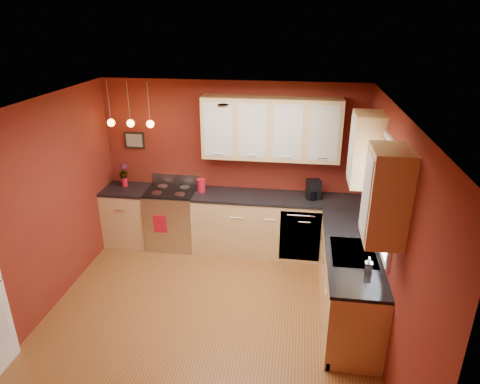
# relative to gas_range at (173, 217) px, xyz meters

# --- Properties ---
(floor) EXTENTS (4.20, 4.20, 0.00)m
(floor) POSITION_rel_gas_range_xyz_m (0.92, -1.80, -0.48)
(floor) COLOR #975D2B
(floor) RESTS_ON ground
(ceiling) EXTENTS (4.00, 4.20, 0.02)m
(ceiling) POSITION_rel_gas_range_xyz_m (0.92, -1.80, 2.12)
(ceiling) COLOR white
(ceiling) RESTS_ON wall_back
(wall_back) EXTENTS (4.00, 0.02, 2.60)m
(wall_back) POSITION_rel_gas_range_xyz_m (0.92, 0.30, 0.82)
(wall_back) COLOR maroon
(wall_back) RESTS_ON floor
(wall_front) EXTENTS (4.00, 0.02, 2.60)m
(wall_front) POSITION_rel_gas_range_xyz_m (0.92, -3.90, 0.82)
(wall_front) COLOR maroon
(wall_front) RESTS_ON floor
(wall_left) EXTENTS (0.02, 4.20, 2.60)m
(wall_left) POSITION_rel_gas_range_xyz_m (-1.08, -1.80, 0.82)
(wall_left) COLOR maroon
(wall_left) RESTS_ON floor
(wall_right) EXTENTS (0.02, 4.20, 2.60)m
(wall_right) POSITION_rel_gas_range_xyz_m (2.92, -1.80, 0.82)
(wall_right) COLOR maroon
(wall_right) RESTS_ON floor
(base_cabinets_back_left) EXTENTS (0.70, 0.60, 0.90)m
(base_cabinets_back_left) POSITION_rel_gas_range_xyz_m (-0.73, -0.00, -0.03)
(base_cabinets_back_left) COLOR tan
(base_cabinets_back_left) RESTS_ON floor
(base_cabinets_back_right) EXTENTS (2.54, 0.60, 0.90)m
(base_cabinets_back_right) POSITION_rel_gas_range_xyz_m (1.65, -0.00, -0.03)
(base_cabinets_back_right) COLOR tan
(base_cabinets_back_right) RESTS_ON floor
(base_cabinets_right) EXTENTS (0.60, 2.10, 0.90)m
(base_cabinets_right) POSITION_rel_gas_range_xyz_m (2.62, -1.35, -0.03)
(base_cabinets_right) COLOR tan
(base_cabinets_right) RESTS_ON floor
(counter_back_left) EXTENTS (0.70, 0.62, 0.04)m
(counter_back_left) POSITION_rel_gas_range_xyz_m (-0.73, -0.00, 0.44)
(counter_back_left) COLOR black
(counter_back_left) RESTS_ON base_cabinets_back_left
(counter_back_right) EXTENTS (2.54, 0.62, 0.04)m
(counter_back_right) POSITION_rel_gas_range_xyz_m (1.65, -0.00, 0.44)
(counter_back_right) COLOR black
(counter_back_right) RESTS_ON base_cabinets_back_right
(counter_right) EXTENTS (0.62, 2.10, 0.04)m
(counter_right) POSITION_rel_gas_range_xyz_m (2.62, -1.35, 0.44)
(counter_right) COLOR black
(counter_right) RESTS_ON base_cabinets_right
(gas_range) EXTENTS (0.76, 0.64, 1.11)m
(gas_range) POSITION_rel_gas_range_xyz_m (0.00, 0.00, 0.00)
(gas_range) COLOR silver
(gas_range) RESTS_ON floor
(dishwasher_front) EXTENTS (0.60, 0.02, 0.80)m
(dishwasher_front) POSITION_rel_gas_range_xyz_m (2.02, -0.29, -0.03)
(dishwasher_front) COLOR silver
(dishwasher_front) RESTS_ON base_cabinets_back_right
(sink) EXTENTS (0.50, 0.70, 0.33)m
(sink) POSITION_rel_gas_range_xyz_m (2.62, -1.50, 0.43)
(sink) COLOR gray
(sink) RESTS_ON counter_right
(window) EXTENTS (0.06, 1.02, 1.22)m
(window) POSITION_rel_gas_range_xyz_m (2.89, -1.50, 1.21)
(window) COLOR white
(window) RESTS_ON wall_right
(upper_cabinets_back) EXTENTS (2.00, 0.35, 0.90)m
(upper_cabinets_back) POSITION_rel_gas_range_xyz_m (1.52, 0.12, 1.47)
(upper_cabinets_back) COLOR tan
(upper_cabinets_back) RESTS_ON wall_back
(upper_cabinets_right) EXTENTS (0.35, 1.95, 0.90)m
(upper_cabinets_right) POSITION_rel_gas_range_xyz_m (2.75, -1.48, 1.47)
(upper_cabinets_right) COLOR tan
(upper_cabinets_right) RESTS_ON wall_right
(wall_picture) EXTENTS (0.32, 0.03, 0.26)m
(wall_picture) POSITION_rel_gas_range_xyz_m (-0.63, 0.28, 1.17)
(wall_picture) COLOR black
(wall_picture) RESTS_ON wall_back
(pendant_lights) EXTENTS (0.71, 0.11, 0.66)m
(pendant_lights) POSITION_rel_gas_range_xyz_m (-0.53, -0.05, 1.53)
(pendant_lights) COLOR gray
(pendant_lights) RESTS_ON ceiling
(red_canister) EXTENTS (0.14, 0.14, 0.21)m
(red_canister) POSITION_rel_gas_range_xyz_m (0.48, 0.04, 0.56)
(red_canister) COLOR #AE1222
(red_canister) RESTS_ON counter_back_right
(red_vase) EXTENTS (0.09, 0.09, 0.15)m
(red_vase) POSITION_rel_gas_range_xyz_m (-0.79, 0.09, 0.53)
(red_vase) COLOR #AE1222
(red_vase) RESTS_ON counter_back_left
(flowers) EXTENTS (0.16, 0.16, 0.23)m
(flowers) POSITION_rel_gas_range_xyz_m (-0.79, 0.09, 0.71)
(flowers) COLOR #AE1222
(flowers) RESTS_ON red_vase
(coffee_maker) EXTENTS (0.23, 0.23, 0.29)m
(coffee_maker) POSITION_rel_gas_range_xyz_m (2.18, 0.02, 0.59)
(coffee_maker) COLOR black
(coffee_maker) RESTS_ON counter_back_right
(soap_pump) EXTENTS (0.09, 0.09, 0.18)m
(soap_pump) POSITION_rel_gas_range_xyz_m (2.73, -1.90, 0.55)
(soap_pump) COLOR silver
(soap_pump) RESTS_ON counter_right
(dish_towel) EXTENTS (0.21, 0.01, 0.28)m
(dish_towel) POSITION_rel_gas_range_xyz_m (-0.10, -0.33, 0.04)
(dish_towel) COLOR #AE1222
(dish_towel) RESTS_ON gas_range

